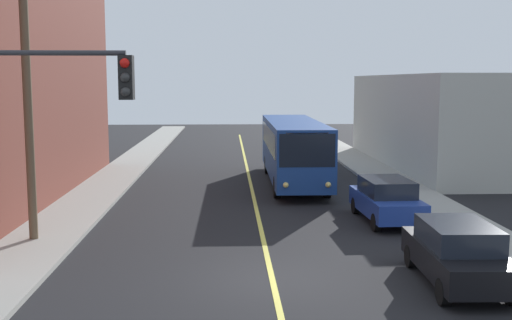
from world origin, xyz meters
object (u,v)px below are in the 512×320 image
(utility_pole_near, at_px, (26,73))
(traffic_signal_left_corner, at_px, (40,122))
(city_bus, at_px, (293,148))
(parked_car_black, at_px, (457,253))
(parked_car_blue, at_px, (386,199))

(utility_pole_near, relative_size, traffic_signal_left_corner, 1.61)
(city_bus, height_order, parked_car_black, city_bus)
(city_bus, bearing_deg, parked_car_black, -81.22)
(city_bus, distance_m, utility_pole_near, 15.55)
(parked_car_black, relative_size, utility_pole_near, 0.46)
(parked_car_black, bearing_deg, parked_car_blue, 89.81)
(city_bus, bearing_deg, utility_pole_near, -129.73)
(utility_pole_near, bearing_deg, parked_car_blue, 11.87)
(utility_pole_near, bearing_deg, traffic_signal_left_corner, -70.17)
(traffic_signal_left_corner, bearing_deg, utility_pole_near, 109.83)
(city_bus, height_order, utility_pole_near, utility_pole_near)
(city_bus, relative_size, parked_car_blue, 2.73)
(city_bus, xyz_separation_m, parked_car_blue, (2.55, -9.06, -0.98))
(parked_car_blue, relative_size, utility_pole_near, 0.46)
(parked_car_black, bearing_deg, utility_pole_near, 158.85)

